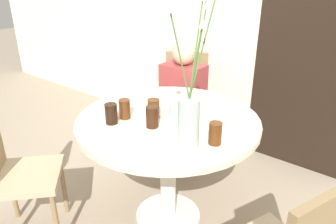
{
  "coord_description": "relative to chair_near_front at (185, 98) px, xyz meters",
  "views": [
    {
      "loc": [
        1.1,
        -1.43,
        1.64
      ],
      "look_at": [
        0.0,
        0.0,
        0.82
      ],
      "focal_mm": 35.0,
      "sensor_mm": 36.0,
      "label": 1
    }
  ],
  "objects": [
    {
      "name": "birthday_cake",
      "position": [
        0.52,
        -0.75,
        0.29
      ],
      "size": [
        0.21,
        0.21,
        0.12
      ],
      "color": "white",
      "rests_on": "dining_table"
    },
    {
      "name": "drink_glass_4",
      "position": [
        0.25,
        -1.0,
        0.31
      ],
      "size": [
        0.07,
        0.07,
        0.12
      ],
      "color": "#51280F",
      "rests_on": "dining_table"
    },
    {
      "name": "doorway_panel",
      "position": [
        0.93,
        0.37,
        0.5
      ],
      "size": [
        0.9,
        0.01,
        2.05
      ],
      "color": "black",
      "rests_on": "ground_plane"
    },
    {
      "name": "wall_back",
      "position": [
        0.46,
        0.41,
        0.77
      ],
      "size": [
        8.0,
        0.05,
        2.6
      ],
      "color": "beige",
      "rests_on": "ground_plane"
    },
    {
      "name": "ground_plane",
      "position": [
        0.46,
        -0.84,
        -0.53
      ],
      "size": [
        16.0,
        16.0,
        0.0
      ],
      "primitive_type": "plane",
      "color": "gray"
    },
    {
      "name": "chair_right_flank",
      "position": [
        -0.2,
        -1.54,
        0.0
      ],
      "size": [
        0.57,
        0.57,
        0.92
      ],
      "rotation": [
        0.0,
        0.0,
        2.38
      ],
      "color": "tan",
      "rests_on": "ground_plane"
    },
    {
      "name": "dining_table",
      "position": [
        0.46,
        -0.84,
        0.12
      ],
      "size": [
        1.12,
        1.12,
        0.78
      ],
      "color": "beige",
      "rests_on": "ground_plane"
    },
    {
      "name": "chair_near_front",
      "position": [
        0.0,
        0.0,
        0.0
      ],
      "size": [
        0.54,
        0.54,
        0.92
      ],
      "rotation": [
        0.0,
        0.0,
        0.5
      ],
      "color": "tan",
      "rests_on": "ground_plane"
    },
    {
      "name": "person_boy",
      "position": [
        0.08,
        -0.14,
        -0.02
      ],
      "size": [
        0.34,
        0.24,
        1.08
      ],
      "color": "#383333",
      "rests_on": "ground_plane"
    },
    {
      "name": "side_plate",
      "position": [
        0.16,
        -0.71,
        0.26
      ],
      "size": [
        0.19,
        0.19,
        0.01
      ],
      "color": "silver",
      "rests_on": "dining_table"
    },
    {
      "name": "drink_glass_1",
      "position": [
        0.38,
        -0.89,
        0.31
      ],
      "size": [
        0.07,
        0.07,
        0.12
      ],
      "color": "#51280F",
      "rests_on": "dining_table"
    },
    {
      "name": "flower_vase",
      "position": [
        0.74,
        -1.03,
        0.46
      ],
      "size": [
        0.18,
        0.27,
        0.79
      ],
      "color": "#9EB2AD",
      "rests_on": "dining_table"
    },
    {
      "name": "drink_glass_2",
      "position": [
        0.84,
        -0.94,
        0.31
      ],
      "size": [
        0.07,
        0.07,
        0.12
      ],
      "color": "#51280F",
      "rests_on": "dining_table"
    },
    {
      "name": "drink_glass_3",
      "position": [
        0.46,
        -0.99,
        0.32
      ],
      "size": [
        0.07,
        0.07,
        0.13
      ],
      "color": "#33190C",
      "rests_on": "dining_table"
    },
    {
      "name": "drink_glass_0",
      "position": [
        0.24,
        -1.1,
        0.31
      ],
      "size": [
        0.07,
        0.07,
        0.12
      ],
      "color": "black",
      "rests_on": "dining_table"
    }
  ]
}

